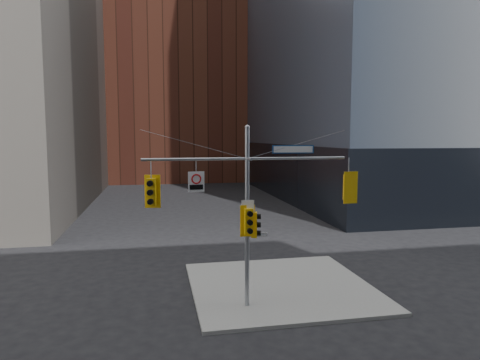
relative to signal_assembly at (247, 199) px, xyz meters
name	(u,v)px	position (x,y,z in m)	size (l,w,h in m)	color
ground	(259,331)	(0.00, -1.99, -4.42)	(160.00, 160.00, 0.00)	black
sidewalk_corner	(281,286)	(2.00, 2.01, -4.34)	(8.00, 8.00, 0.15)	gray
podium_ne	(421,169)	(28.00, 30.01, -1.42)	(36.40, 36.40, 6.00)	black
brick_midrise	(175,93)	(0.00, 56.01, 9.58)	(26.00, 20.00, 28.00)	brown
signal_assembly	(247,199)	(0.00, 0.00, 0.00)	(8.00, 0.80, 7.30)	#919399
traffic_light_west_arm	(151,192)	(-3.64, 0.01, 0.38)	(0.59, 0.55, 1.26)	yellow
traffic_light_east_arm	(348,187)	(4.21, 0.00, 0.38)	(0.62, 0.52, 1.30)	yellow
traffic_light_pole_side	(255,225)	(0.32, 0.00, -1.02)	(0.43, 0.37, 0.99)	yellow
traffic_light_pole_front	(249,222)	(0.00, -0.27, -0.82)	(0.59, 0.47, 1.23)	yellow
street_sign_blade	(293,149)	(1.84, 0.00, 1.93)	(1.67, 0.16, 0.32)	navy
regulatory_sign_arm	(196,181)	(-1.97, -0.02, 0.76)	(0.62, 0.11, 0.77)	silver
regulatory_sign_pole	(248,209)	(0.00, -0.12, -0.36)	(0.50, 0.06, 0.65)	silver
street_blade_ew	(258,235)	(0.45, 0.01, -1.42)	(0.73, 0.06, 0.15)	silver
street_blade_ns	(245,233)	(0.00, 0.46, -1.45)	(0.04, 0.71, 0.14)	#145926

